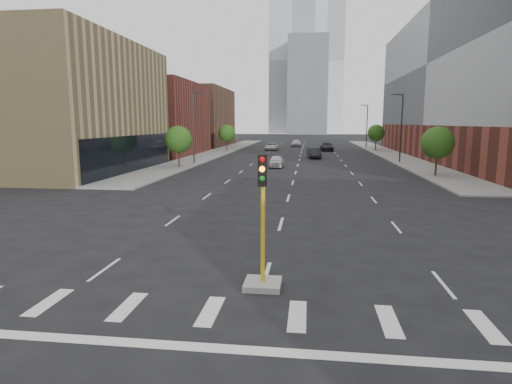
% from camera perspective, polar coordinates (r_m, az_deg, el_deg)
% --- Properties ---
extents(sidewalk_left_far, '(5.00, 92.00, 0.15)m').
position_cam_1_polar(sidewalk_left_far, '(80.24, -4.74, 5.43)').
color(sidewalk_left_far, gray).
rests_on(sidewalk_left_far, ground).
extents(sidewalk_right_far, '(5.00, 92.00, 0.15)m').
position_cam_1_polar(sidewalk_right_far, '(79.70, 16.97, 5.04)').
color(sidewalk_right_far, gray).
rests_on(sidewalk_right_far, ground).
extents(building_left_mid, '(20.00, 24.00, 14.00)m').
position_cam_1_polar(building_left_mid, '(52.99, -26.43, 10.06)').
color(building_left_mid, '#9D8958').
rests_on(building_left_mid, ground).
extents(building_left_far_a, '(20.00, 22.00, 12.00)m').
position_cam_1_polar(building_left_far_a, '(76.08, -15.45, 9.39)').
color(building_left_far_a, brown).
rests_on(building_left_far_a, ground).
extents(building_left_far_b, '(20.00, 24.00, 13.00)m').
position_cam_1_polar(building_left_far_b, '(100.62, -9.74, 9.76)').
color(building_left_far_b, brown).
rests_on(building_left_far_b, ground).
extents(tower_left, '(22.00, 22.00, 70.00)m').
position_cam_1_polar(tower_left, '(226.50, 4.88, 16.74)').
color(tower_left, '#B2B7BC').
rests_on(tower_left, ground).
extents(tower_right, '(20.00, 20.00, 80.00)m').
position_cam_1_polar(tower_right, '(266.75, 9.29, 16.59)').
color(tower_right, '#B2B7BC').
rests_on(tower_right, ground).
extents(tower_mid, '(18.00, 18.00, 44.00)m').
position_cam_1_polar(tower_mid, '(205.04, 6.90, 13.84)').
color(tower_mid, slate).
rests_on(tower_mid, ground).
extents(median_traffic_signal, '(1.20, 1.20, 4.40)m').
position_cam_1_polar(median_traffic_signal, '(14.10, 0.89, -8.93)').
color(median_traffic_signal, '#999993').
rests_on(median_traffic_signal, ground).
extents(streetlight_right_a, '(1.60, 0.22, 9.07)m').
position_cam_1_polar(streetlight_right_a, '(60.55, 18.73, 8.43)').
color(streetlight_right_a, '#2D2D30').
rests_on(streetlight_right_a, ground).
extents(streetlight_right_b, '(1.60, 0.22, 9.07)m').
position_cam_1_polar(streetlight_right_b, '(95.11, 14.52, 8.74)').
color(streetlight_right_b, '#2D2D30').
rests_on(streetlight_right_b, ground).
extents(streetlight_left, '(1.60, 0.22, 9.07)m').
position_cam_1_polar(streetlight_left, '(56.35, -8.26, 8.79)').
color(streetlight_left, '#2D2D30').
rests_on(streetlight_left, ground).
extents(tree_left_near, '(3.20, 3.20, 4.85)m').
position_cam_1_polar(tree_left_near, '(51.75, -10.32, 6.91)').
color(tree_left_near, '#382619').
rests_on(tree_left_near, ground).
extents(tree_left_far, '(3.20, 3.20, 4.85)m').
position_cam_1_polar(tree_left_far, '(80.87, -3.93, 7.83)').
color(tree_left_far, '#382619').
rests_on(tree_left_far, ground).
extents(tree_right_near, '(3.20, 3.20, 4.85)m').
position_cam_1_polar(tree_right_near, '(46.14, 23.04, 6.06)').
color(tree_right_near, '#382619').
rests_on(tree_right_near, ground).
extents(tree_right_far, '(3.20, 3.20, 4.85)m').
position_cam_1_polar(tree_right_far, '(85.31, 15.73, 7.58)').
color(tree_right_far, '#382619').
rests_on(tree_right_far, ground).
extents(car_near_left, '(1.74, 4.28, 1.45)m').
position_cam_1_polar(car_near_left, '(51.96, 2.75, 4.11)').
color(car_near_left, silver).
rests_on(car_near_left, ground).
extents(car_mid_right, '(2.23, 5.01, 1.60)m').
position_cam_1_polar(car_mid_right, '(65.64, 7.74, 5.17)').
color(car_mid_right, black).
rests_on(car_mid_right, ground).
extents(car_far_left, '(2.46, 5.28, 1.46)m').
position_cam_1_polar(car_far_left, '(84.15, 2.12, 6.08)').
color(car_far_left, silver).
rests_on(car_far_left, ground).
extents(car_deep_right, '(2.47, 5.69, 1.63)m').
position_cam_1_polar(car_deep_right, '(83.04, 9.43, 5.98)').
color(car_deep_right, black).
rests_on(car_deep_right, ground).
extents(car_distant, '(2.20, 4.88, 1.63)m').
position_cam_1_polar(car_distant, '(97.28, 5.40, 6.52)').
color(car_distant, silver).
rests_on(car_distant, ground).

